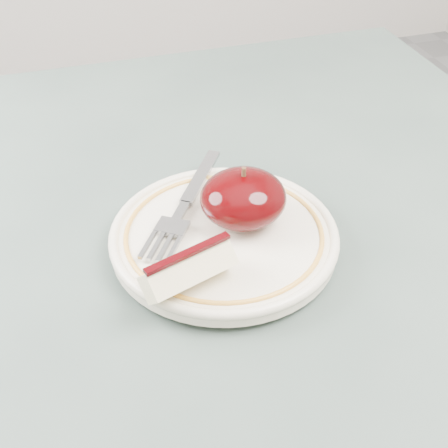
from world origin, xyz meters
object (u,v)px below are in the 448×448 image
object	(u,v)px
table	(170,352)
fork	(185,204)
plate	(224,236)
apple_half	(243,198)

from	to	relation	value
table	fork	size ratio (longest dim) A/B	5.86
table	plate	bearing A→B (deg)	24.92
table	apple_half	xyz separation A→B (m)	(0.08, 0.04, 0.13)
fork	apple_half	bearing A→B (deg)	-91.12
plate	fork	distance (m)	0.05
table	fork	distance (m)	0.14
apple_half	fork	distance (m)	0.06
table	fork	xyz separation A→B (m)	(0.04, 0.07, 0.11)
table	apple_half	size ratio (longest dim) A/B	11.74
plate	table	bearing A→B (deg)	-155.08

